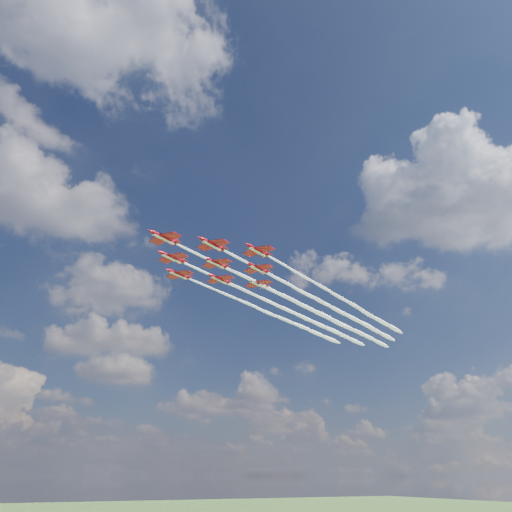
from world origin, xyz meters
name	(u,v)px	position (x,y,z in m)	size (l,w,h in m)	color
jet_lead	(277,293)	(35.37, 16.09, 73.16)	(98.28, 55.96, 2.61)	#AB0918
jet_row2_port	(312,297)	(47.90, 14.57, 73.16)	(98.28, 55.96, 2.61)	#AB0918
jet_row2_starb	(276,305)	(40.81, 27.48, 73.16)	(98.28, 55.96, 2.61)	#AB0918
jet_row3_port	(345,301)	(60.43, 13.05, 73.16)	(98.28, 55.96, 2.61)	#AB0918
jet_row3_centre	(309,308)	(53.35, 25.96, 73.16)	(98.28, 55.96, 2.61)	#AB0918
jet_row3_starb	(275,315)	(46.26, 38.87, 73.16)	(98.28, 55.96, 2.61)	#AB0918
jet_row4_port	(340,312)	(65.88, 24.44, 73.16)	(98.28, 55.96, 2.61)	#AB0918
jet_row4_starb	(306,318)	(58.79, 37.35, 73.16)	(98.28, 55.96, 2.61)	#AB0918
jet_tail	(335,321)	(71.33, 35.83, 73.16)	(98.28, 55.96, 2.61)	#AB0918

